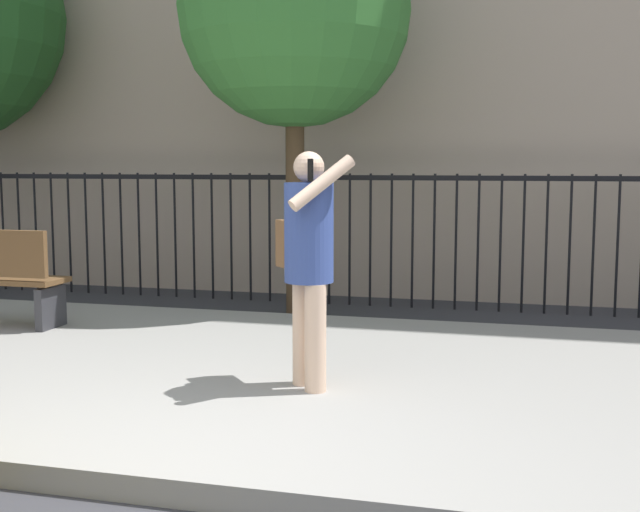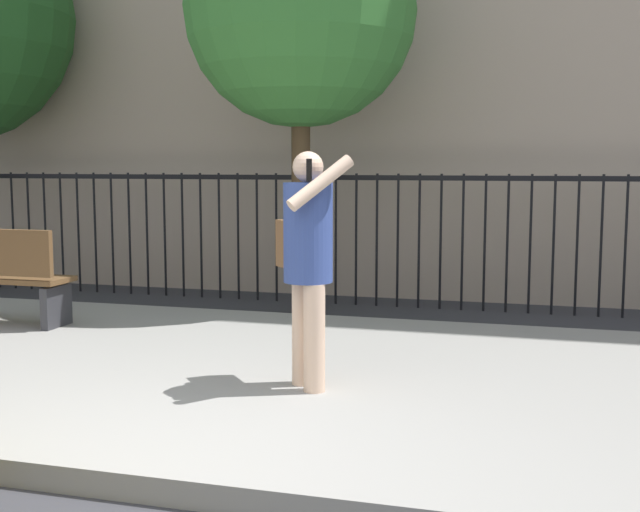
# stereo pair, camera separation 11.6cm
# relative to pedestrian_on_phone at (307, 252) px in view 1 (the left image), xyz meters

# --- Properties ---
(ground_plane) EXTENTS (60.00, 60.00, 0.00)m
(ground_plane) POSITION_rel_pedestrian_on_phone_xyz_m (-0.49, -1.78, -1.10)
(ground_plane) COLOR #333338
(sidewalk) EXTENTS (28.00, 4.40, 0.15)m
(sidewalk) POSITION_rel_pedestrian_on_phone_xyz_m (-0.49, 0.42, -1.03)
(sidewalk) COLOR gray
(sidewalk) RESTS_ON ground
(iron_fence) EXTENTS (12.03, 0.04, 1.60)m
(iron_fence) POSITION_rel_pedestrian_on_phone_xyz_m (-0.49, 4.12, -0.08)
(iron_fence) COLOR black
(iron_fence) RESTS_ON ground
(pedestrian_on_phone) EXTENTS (0.66, 0.70, 1.65)m
(pedestrian_on_phone) POSITION_rel_pedestrian_on_phone_xyz_m (0.00, 0.00, 0.00)
(pedestrian_on_phone) COLOR beige
(pedestrian_on_phone) RESTS_ON sidewalk
(street_tree_far) EXTENTS (2.56, 2.56, 4.67)m
(street_tree_far) POSITION_rel_pedestrian_on_phone_xyz_m (-1.07, 3.34, 2.27)
(street_tree_far) COLOR #4C3823
(street_tree_far) RESTS_ON ground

